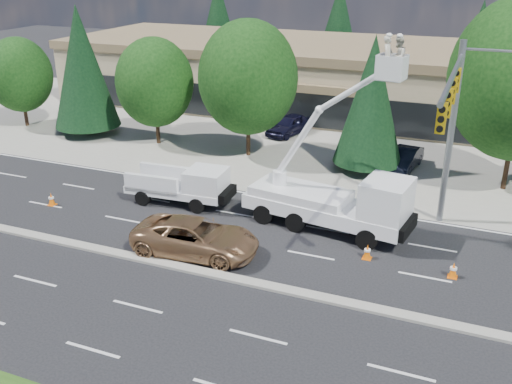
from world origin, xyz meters
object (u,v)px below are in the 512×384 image
at_px(bucket_truck, 342,193).
at_px(utility_pickup, 184,189).
at_px(signal_mast, 452,115).
at_px(minivan, 196,237).

bearing_deg(bucket_truck, utility_pickup, -172.71).
height_order(utility_pickup, bucket_truck, bucket_truck).
relative_size(signal_mast, minivan, 1.77).
distance_m(utility_pickup, bucket_truck, 8.74).
xyz_separation_m(signal_mast, utility_pickup, (-13.10, -0.82, -5.19)).
height_order(signal_mast, utility_pickup, signal_mast).
bearing_deg(bucket_truck, signal_mast, 20.51).
bearing_deg(minivan, bucket_truck, -54.21).
bearing_deg(signal_mast, bucket_truck, -167.74).
xyz_separation_m(utility_pickup, minivan, (3.18, -4.74, -0.07)).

